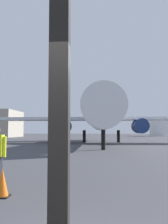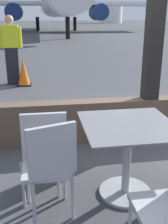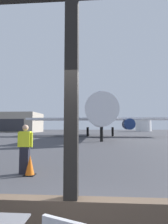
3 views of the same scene
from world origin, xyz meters
TOP-DOWN VIEW (x-y plane):
  - ground_plane at (0.00, 40.00)m, footprint 220.00×220.00m
  - window_frame at (0.00, 0.00)m, footprint 8.17×0.24m
  - dining_table at (-0.72, -1.29)m, footprint 0.86×0.86m
  - cafe_chair_window_right at (-1.47, -1.54)m, footprint 0.48×0.48m
  - cafe_chair_aisle_right at (-1.50, -1.21)m, footprint 0.40×0.40m
  - airplane at (0.83, 30.89)m, footprint 27.16×30.27m
  - ground_crew_worker at (-2.22, 3.82)m, footprint 0.57×0.22m
  - traffic_cone at (-1.94, 3.62)m, footprint 0.36×0.36m
  - fuel_storage_tank at (20.30, 81.52)m, footprint 6.66×6.66m

SIDE VIEW (x-z plane):
  - ground_plane at x=0.00m, z-range 0.00..0.00m
  - traffic_cone at x=-1.94m, z-range -0.02..0.68m
  - dining_table at x=-0.72m, z-range 0.09..0.84m
  - cafe_chair_aisle_right at x=-1.50m, z-range 0.08..0.99m
  - cafe_chair_window_right at x=-1.47m, z-range 0.09..1.01m
  - ground_crew_worker at x=-2.22m, z-range 0.03..1.77m
  - window_frame at x=0.00m, z-range -0.55..3.43m
  - fuel_storage_tank at x=20.30m, z-range 0.00..5.52m
  - airplane at x=0.83m, z-range -1.66..8.72m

